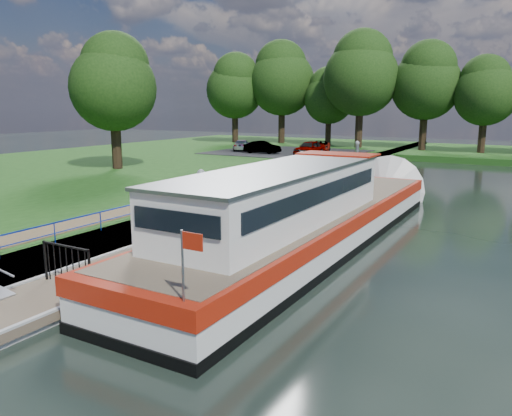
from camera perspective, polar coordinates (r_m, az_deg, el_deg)
The scene contains 15 objects.
riverbank at distance 36.54m, azimuth -23.28°, elevation 2.94°, with size 32.00×90.00×0.78m, color #194313.
bank_edge at distance 25.98m, azimuth -2.28°, elevation 0.72°, with size 1.10×90.00×0.78m, color #473D2D.
footpath at distance 21.73m, azimuth -16.40°, elevation -0.79°, with size 1.60×40.00×0.05m, color brown.
carpark at distance 49.94m, azimuth 3.62°, elevation 6.41°, with size 14.00×12.00×0.06m, color black.
blue_fence at distance 17.28m, azimuth -24.66°, elevation -2.76°, with size 0.04×18.04×0.72m.
pontoon at distance 23.06m, azimuth 0.44°, elevation -1.18°, with size 2.50×30.00×0.56m.
mooring_piles at distance 22.84m, azimuth 0.44°, elevation 1.50°, with size 0.30×27.30×3.55m.
gate_panel at distance 14.72m, azimuth -20.86°, elevation -5.48°, with size 1.85×0.05×1.15m.
barge at distance 19.55m, azimuth 6.73°, elevation -0.87°, with size 4.36×21.15×4.78m.
horizon_trees at distance 56.76m, azimuth 17.52°, elevation 13.75°, with size 54.38×10.03×12.87m.
bank_tree_a at distance 38.03m, azimuth -15.93°, elevation 13.77°, with size 6.12×6.12×9.72m.
car_a at distance 46.40m, azimuth 6.12°, elevation 6.84°, with size 1.57×3.91×1.33m, color #999999.
car_b at distance 48.19m, azimuth 0.73°, elevation 6.97°, with size 1.23×3.53×1.16m, color #999999.
car_c at distance 51.33m, azimuth -1.62°, elevation 7.20°, with size 1.51×3.72×1.08m, color #999999.
car_d at distance 49.82m, azimuth 7.37°, elevation 6.99°, with size 1.83×3.96×1.10m, color #999999.
Camera 1 is at (11.08, -6.57, 5.27)m, focal length 35.00 mm.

